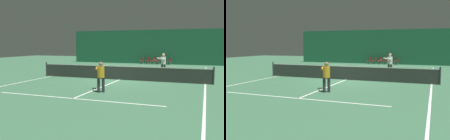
% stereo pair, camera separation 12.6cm
% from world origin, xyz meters
% --- Properties ---
extents(ground_plane, '(60.00, 60.00, 0.00)m').
position_xyz_m(ground_plane, '(0.00, 0.00, 0.00)').
color(ground_plane, '#386647').
extents(backdrop_curtain, '(23.00, 0.12, 4.22)m').
position_xyz_m(backdrop_curtain, '(0.00, 14.80, 2.11)').
color(backdrop_curtain, '#1E5B3D').
rests_on(backdrop_curtain, ground).
extents(court_line_baseline_far, '(11.00, 0.10, 0.00)m').
position_xyz_m(court_line_baseline_far, '(0.00, 11.90, 0.00)').
color(court_line_baseline_far, white).
rests_on(court_line_baseline_far, ground).
extents(court_line_service_far, '(8.25, 0.10, 0.00)m').
position_xyz_m(court_line_service_far, '(0.00, 6.40, 0.00)').
color(court_line_service_far, white).
rests_on(court_line_service_far, ground).
extents(court_line_service_near, '(8.25, 0.10, 0.00)m').
position_xyz_m(court_line_service_near, '(0.00, -6.40, 0.00)').
color(court_line_service_near, white).
rests_on(court_line_service_near, ground).
extents(court_line_sideline_left, '(0.10, 23.80, 0.00)m').
position_xyz_m(court_line_sideline_left, '(-5.50, 0.00, 0.00)').
color(court_line_sideline_left, white).
rests_on(court_line_sideline_left, ground).
extents(court_line_sideline_right, '(0.10, 23.80, 0.00)m').
position_xyz_m(court_line_sideline_right, '(5.50, 0.00, 0.00)').
color(court_line_sideline_right, white).
rests_on(court_line_sideline_right, ground).
extents(court_line_centre, '(0.10, 12.80, 0.00)m').
position_xyz_m(court_line_centre, '(0.00, 0.00, 0.00)').
color(court_line_centre, white).
rests_on(court_line_centre, ground).
extents(tennis_net, '(12.00, 0.10, 1.07)m').
position_xyz_m(tennis_net, '(0.00, 0.00, 0.51)').
color(tennis_net, '#2D332D').
rests_on(tennis_net, ground).
extents(player_near, '(1.00, 1.27, 1.54)m').
position_xyz_m(player_near, '(0.56, -4.59, 0.90)').
color(player_near, '#2D2D38').
rests_on(player_near, ground).
extents(player_far, '(1.07, 1.33, 1.70)m').
position_xyz_m(player_far, '(2.25, 4.10, 0.99)').
color(player_far, '#2D2D38').
rests_on(player_far, ground).
extents(courtside_chair_0, '(0.44, 0.44, 0.84)m').
position_xyz_m(courtside_chair_0, '(-1.95, 14.25, 0.49)').
color(courtside_chair_0, '#99999E').
rests_on(courtside_chair_0, ground).
extents(courtside_chair_1, '(0.44, 0.44, 0.84)m').
position_xyz_m(courtside_chair_1, '(-1.28, 14.25, 0.49)').
color(courtside_chair_1, '#99999E').
rests_on(courtside_chair_1, ground).
extents(courtside_chair_2, '(0.44, 0.44, 0.84)m').
position_xyz_m(courtside_chair_2, '(-0.60, 14.25, 0.49)').
color(courtside_chair_2, '#99999E').
rests_on(courtside_chair_2, ground).
extents(courtside_chair_3, '(0.44, 0.44, 0.84)m').
position_xyz_m(courtside_chair_3, '(0.07, 14.25, 0.49)').
color(courtside_chair_3, '#99999E').
rests_on(courtside_chair_3, ground).
extents(courtside_chair_4, '(0.44, 0.44, 0.84)m').
position_xyz_m(courtside_chair_4, '(0.75, 14.25, 0.49)').
color(courtside_chair_4, '#99999E').
rests_on(courtside_chair_4, ground).
extents(courtside_chair_5, '(0.44, 0.44, 0.84)m').
position_xyz_m(courtside_chair_5, '(1.42, 14.25, 0.49)').
color(courtside_chair_5, '#99999E').
rests_on(courtside_chair_5, ground).
extents(tennis_ball, '(0.07, 0.07, 0.07)m').
position_xyz_m(tennis_ball, '(-3.53, -2.96, 0.03)').
color(tennis_ball, '#D1DB33').
rests_on(tennis_ball, ground).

